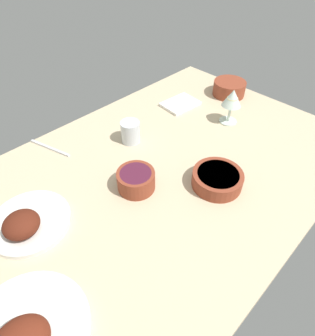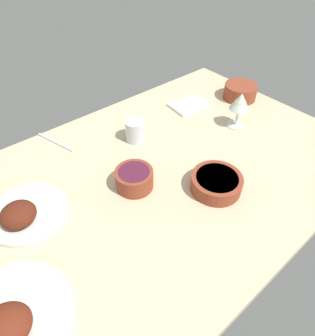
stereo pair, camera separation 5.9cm
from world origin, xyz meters
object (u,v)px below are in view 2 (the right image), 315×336
(plate_center_main, at_px, (24,213))
(bowl_sauce, at_px, (216,182))
(folded_napkin, at_px, (189,105))
(bowl_onions, at_px, (133,177))
(wine_glass, at_px, (240,103))
(water_tumbler, at_px, (135,131))
(fork_loose, at_px, (56,142))
(bowl_soup, at_px, (240,91))
(plate_near_viewer, at_px, (7,324))

(plate_center_main, distance_m, bowl_sauce, 0.56)
(folded_napkin, bearing_deg, bowl_onions, -154.14)
(bowl_onions, distance_m, wine_glass, 0.51)
(bowl_sauce, distance_m, wine_glass, 0.37)
(plate_center_main, relative_size, wine_glass, 1.58)
(water_tumbler, bearing_deg, fork_loose, 144.30)
(bowl_sauce, height_order, folded_napkin, bowl_sauce)
(water_tumbler, bearing_deg, wine_glass, -26.90)
(bowl_sauce, relative_size, folded_napkin, 1.03)
(bowl_onions, distance_m, folded_napkin, 0.51)
(bowl_sauce, bearing_deg, fork_loose, 117.83)
(bowl_onions, bearing_deg, water_tumbler, 52.07)
(wine_glass, relative_size, water_tumbler, 1.73)
(bowl_sauce, bearing_deg, plate_center_main, 151.80)
(bowl_soup, distance_m, fork_loose, 0.81)
(bowl_soup, distance_m, folded_napkin, 0.24)
(plate_near_viewer, xyz_separation_m, folded_napkin, (0.91, 0.39, -0.02))
(bowl_sauce, xyz_separation_m, wine_glass, (0.32, 0.18, 0.07))
(bowl_soup, bearing_deg, folded_napkin, 156.85)
(bowl_soup, bearing_deg, bowl_onions, -169.39)
(plate_center_main, relative_size, fork_loose, 1.24)
(plate_near_viewer, distance_m, water_tumbler, 0.68)
(bowl_soup, bearing_deg, plate_center_main, -177.87)
(bowl_onions, height_order, water_tumbler, water_tumbler)
(plate_center_main, relative_size, folded_napkin, 1.46)
(bowl_onions, bearing_deg, wine_glass, 0.26)
(plate_near_viewer, bearing_deg, plate_center_main, 62.09)
(bowl_soup, xyz_separation_m, folded_napkin, (-0.22, 0.10, -0.03))
(plate_near_viewer, distance_m, bowl_onions, 0.47)
(bowl_onions, height_order, wine_glass, wine_glass)
(plate_center_main, bearing_deg, folded_napkin, 9.74)
(plate_center_main, relative_size, water_tumbler, 2.73)
(plate_near_viewer, bearing_deg, fork_loose, 56.00)
(water_tumbler, distance_m, folded_napkin, 0.32)
(bowl_sauce, height_order, fork_loose, bowl_sauce)
(bowl_onions, relative_size, bowl_soup, 0.82)
(bowl_onions, xyz_separation_m, wine_glass, (0.50, 0.00, 0.07))
(bowl_soup, relative_size, fork_loose, 0.80)
(plate_center_main, relative_size, bowl_sauce, 1.41)
(bowl_onions, distance_m, water_tumbler, 0.23)
(bowl_onions, distance_m, fork_loose, 0.37)
(water_tumbler, height_order, fork_loose, water_tumbler)
(bowl_onions, bearing_deg, plate_center_main, 163.59)
(plate_near_viewer, bearing_deg, water_tumbler, 30.71)
(bowl_sauce, height_order, bowl_onions, bowl_onions)
(bowl_soup, height_order, wine_glass, wine_glass)
(plate_center_main, height_order, fork_loose, plate_center_main)
(plate_near_viewer, relative_size, water_tumbler, 3.29)
(plate_near_viewer, bearing_deg, wine_glass, 10.07)
(plate_near_viewer, xyz_separation_m, water_tumbler, (0.59, 0.35, 0.02))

